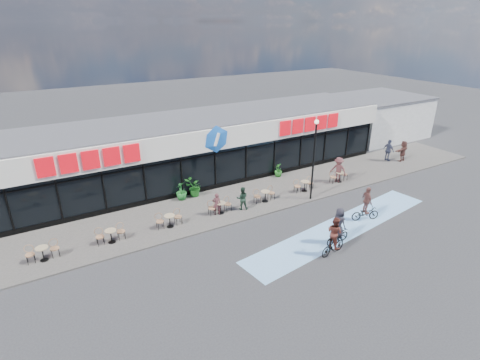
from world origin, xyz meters
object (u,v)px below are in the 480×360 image
(potted_plant_mid, at_px, (194,188))
(potted_plant_left, at_px, (181,191))
(lamp_post, at_px, (314,154))
(cyclist_a, at_px, (338,229))
(bistro_set_0, at_px, (42,252))
(patron_right, at_px, (242,198))
(cyclist_b, at_px, (366,208))
(pedestrian_b, at_px, (389,150))
(potted_plant_right, at_px, (278,170))
(patron_left, at_px, (217,204))
(pedestrian_c, at_px, (403,151))
(pedestrian_a, at_px, (338,170))

(potted_plant_mid, bearing_deg, potted_plant_left, -178.33)
(lamp_post, relative_size, cyclist_a, 2.57)
(bistro_set_0, xyz_separation_m, cyclist_a, (13.84, -6.08, 0.28))
(potted_plant_left, distance_m, patron_right, 4.26)
(lamp_post, xyz_separation_m, cyclist_b, (1.04, -3.76, -2.47))
(pedestrian_b, xyz_separation_m, cyclist_b, (-9.46, -6.29, -0.20))
(lamp_post, distance_m, potted_plant_right, 5.06)
(lamp_post, xyz_separation_m, patron_left, (-6.44, 1.14, -2.47))
(pedestrian_c, bearing_deg, potted_plant_right, -19.22)
(lamp_post, relative_size, patron_right, 3.57)
(lamp_post, distance_m, pedestrian_b, 11.04)
(patron_right, xyz_separation_m, cyclist_a, (2.52, -5.82, -0.02))
(potted_plant_right, xyz_separation_m, patron_right, (-5.11, -3.30, 0.23))
(potted_plant_left, bearing_deg, pedestrian_b, -5.33)
(lamp_post, distance_m, cyclist_b, 4.62)
(potted_plant_right, height_order, pedestrian_b, pedestrian_b)
(potted_plant_mid, bearing_deg, pedestrian_a, -16.32)
(lamp_post, xyz_separation_m, pedestrian_b, (10.50, 2.53, -2.27))
(lamp_post, relative_size, cyclist_b, 2.51)
(potted_plant_mid, height_order, pedestrian_b, pedestrian_b)
(bistro_set_0, distance_m, potted_plant_mid, 9.92)
(lamp_post, xyz_separation_m, potted_plant_mid, (-6.59, 4.23, -2.56))
(patron_left, bearing_deg, cyclist_a, 149.46)
(cyclist_b, bearing_deg, pedestrian_a, 63.16)
(potted_plant_mid, xyz_separation_m, patron_right, (1.86, -3.25, 0.13))
(bistro_set_0, relative_size, pedestrian_a, 0.81)
(pedestrian_b, height_order, cyclist_a, cyclist_a)
(potted_plant_right, distance_m, cyclist_a, 9.48)
(bistro_set_0, relative_size, pedestrian_c, 0.88)
(patron_left, bearing_deg, potted_plant_left, -46.62)
(potted_plant_mid, xyz_separation_m, pedestrian_b, (17.09, -1.71, 0.29))
(patron_right, bearing_deg, cyclist_a, 138.31)
(pedestrian_c, height_order, cyclist_a, cyclist_a)
(potted_plant_left, distance_m, pedestrian_a, 11.49)
(potted_plant_left, bearing_deg, lamp_post, -29.25)
(potted_plant_right, relative_size, cyclist_a, 0.50)
(potted_plant_mid, bearing_deg, patron_left, -87.27)
(lamp_post, xyz_separation_m, potted_plant_right, (0.39, 4.29, -2.66))
(potted_plant_mid, bearing_deg, pedestrian_b, -5.70)
(pedestrian_a, xyz_separation_m, pedestrian_b, (6.92, 1.27, -0.03))
(potted_plant_right, distance_m, pedestrian_a, 4.42)
(patron_right, bearing_deg, lamp_post, -166.92)
(pedestrian_b, bearing_deg, potted_plant_left, 84.12)
(cyclist_a, bearing_deg, potted_plant_mid, 115.79)
(patron_left, height_order, cyclist_b, cyclist_b)
(potted_plant_right, relative_size, patron_left, 0.73)
(cyclist_a, bearing_deg, patron_left, 125.34)
(potted_plant_mid, distance_m, pedestrian_a, 10.60)
(pedestrian_b, bearing_deg, lamp_post, 102.98)
(patron_left, bearing_deg, cyclist_b, 170.91)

